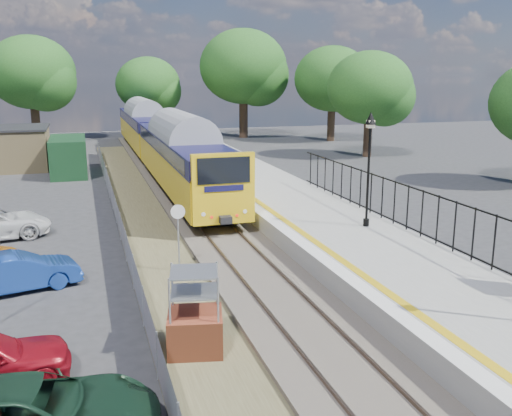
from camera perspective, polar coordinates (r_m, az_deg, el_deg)
name	(u,v)px	position (r m, az deg, el deg)	size (l,w,h in m)	color
ground	(297,322)	(16.64, 4.08, -11.32)	(120.00, 120.00, 0.00)	#2D2D30
track_bed	(208,233)	(25.24, -4.83, -2.50)	(5.90, 80.00, 0.29)	#473F38
platform	(321,226)	(24.99, 6.52, -1.85)	(5.00, 70.00, 0.90)	gray
platform_edge	(276,220)	(24.14, 2.05, -1.19)	(0.90, 70.00, 0.01)	silver
victorian_lamp_north	(370,142)	(22.98, 11.30, 6.45)	(0.44, 0.44, 4.60)	black
palisade_fence	(450,224)	(20.93, 18.87, -1.52)	(0.12, 26.00, 2.00)	black
wire_fence	(117,216)	(26.88, -13.70, -0.74)	(0.06, 52.00, 1.20)	#999EA3
outbuilding	(6,150)	(45.94, -23.72, 5.35)	(10.80, 10.10, 3.12)	tan
tree_line	(153,78)	(56.53, -10.22, 12.68)	(56.80, 43.80, 11.88)	#332319
train	(159,137)	(43.71, -9.72, 7.01)	(2.82, 40.83, 3.51)	gold
brick_plinth	(195,313)	(14.62, -6.14, -10.40)	(1.62, 1.62, 2.20)	#964426
speed_sign	(178,228)	(20.14, -7.78, -1.96)	(0.51, 0.11, 2.50)	#999EA3
car_green	(31,416)	(12.10, -21.55, -18.76)	(2.21, 4.79, 1.33)	#163222
car_blue	(19,272)	(20.19, -22.65, -5.94)	(1.33, 3.82, 1.26)	navy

